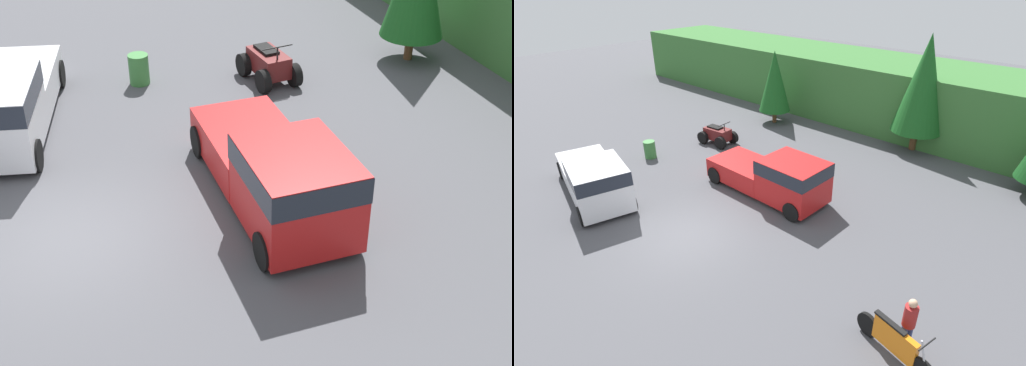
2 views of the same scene
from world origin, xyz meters
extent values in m
plane|color=#4C4C51|center=(0.00, 0.00, 0.00)|extent=(80.00, 80.00, 0.00)
cube|color=#387033|center=(0.00, 16.00, 1.85)|extent=(44.00, 6.00, 3.69)
cylinder|color=brown|center=(-5.75, 11.09, 0.39)|extent=(0.26, 0.26, 0.78)
cone|color=#19561E|center=(-5.75, 11.09, 2.56)|extent=(1.91, 1.91, 3.56)
cylinder|color=brown|center=(2.48, 12.99, 0.53)|extent=(0.35, 0.35, 1.06)
cone|color=#19561E|center=(2.48, 12.99, 3.48)|extent=(2.60, 2.60, 4.84)
cube|color=red|center=(1.46, 4.31, 1.07)|extent=(2.47, 1.98, 1.71)
cube|color=#1E232D|center=(1.46, 4.31, 1.63)|extent=(2.49, 2.00, 0.55)
cube|color=red|center=(-1.28, 4.30, 0.63)|extent=(3.01, 1.98, 0.84)
cylinder|color=black|center=(2.18, 5.21, 0.39)|extent=(0.77, 0.28, 0.77)
cylinder|color=black|center=(2.19, 3.40, 0.39)|extent=(0.77, 0.28, 0.77)
cylinder|color=black|center=(-2.28, 5.20, 0.39)|extent=(0.77, 0.28, 0.77)
cylinder|color=black|center=(-2.28, 3.39, 0.39)|extent=(0.77, 0.28, 0.77)
cube|color=silver|center=(-3.87, -1.10, 1.07)|extent=(2.91, 2.51, 1.71)
cube|color=#1E232D|center=(-3.87, -1.10, 1.63)|extent=(2.93, 2.53, 0.55)
cube|color=silver|center=(-6.59, -0.45, 0.63)|extent=(3.45, 2.64, 0.84)
cylinder|color=black|center=(-2.93, -0.40, 0.39)|extent=(0.82, 0.45, 0.77)
cylinder|color=black|center=(-3.35, -2.16, 0.39)|extent=(0.82, 0.45, 0.77)
cylinder|color=black|center=(-7.39, 0.67, 0.39)|extent=(0.82, 0.45, 0.77)
cylinder|color=black|center=(-7.81, -1.08, 0.39)|extent=(0.82, 0.45, 0.77)
cylinder|color=black|center=(7.14, 0.62, 0.34)|extent=(0.68, 0.24, 0.68)
cube|color=orange|center=(7.95, 0.45, 0.57)|extent=(1.25, 0.42, 0.74)
cylinder|color=#B7B7BC|center=(8.72, 0.28, 0.77)|extent=(0.32, 0.11, 0.83)
cylinder|color=black|center=(8.72, 0.28, 1.20)|extent=(0.16, 0.59, 0.04)
cube|color=black|center=(7.75, 0.49, 0.98)|extent=(0.92, 0.33, 0.06)
cylinder|color=black|center=(-5.13, 7.01, 0.33)|extent=(0.69, 0.29, 0.67)
cylinder|color=black|center=(-5.02, 6.03, 0.33)|extent=(0.69, 0.29, 0.67)
cylinder|color=black|center=(-6.42, 6.87, 0.33)|extent=(0.69, 0.29, 0.67)
cylinder|color=black|center=(-6.31, 5.89, 0.33)|extent=(0.69, 0.29, 0.67)
cube|color=#5B1919|center=(-5.72, 6.45, 0.56)|extent=(1.52, 0.92, 0.62)
cylinder|color=black|center=(-5.19, 6.51, 1.04)|extent=(0.06, 0.06, 0.35)
cylinder|color=black|center=(-5.19, 6.51, 1.22)|extent=(0.14, 0.93, 0.04)
cube|color=black|center=(-5.87, 6.43, 0.91)|extent=(0.88, 0.53, 0.08)
cylinder|color=navy|center=(8.08, 0.97, 0.40)|extent=(0.21, 0.21, 0.80)
cylinder|color=navy|center=(8.01, 0.80, 0.40)|extent=(0.21, 0.21, 0.80)
cylinder|color=maroon|center=(8.05, 0.89, 1.11)|extent=(0.43, 0.43, 0.60)
sphere|color=tan|center=(8.05, 0.89, 1.52)|extent=(0.28, 0.28, 0.22)
cylinder|color=#387A38|center=(-6.80, 2.88, 0.44)|extent=(0.58, 0.58, 0.88)
camera|label=1|loc=(12.12, -0.39, 8.80)|focal=50.00mm
camera|label=2|loc=(10.30, -6.54, 8.57)|focal=28.00mm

